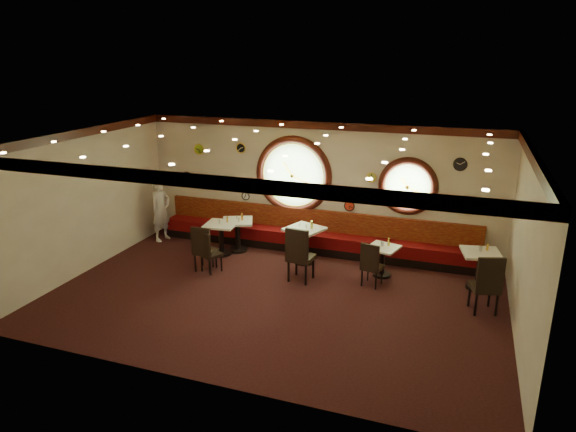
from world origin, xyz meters
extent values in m
cube|color=black|center=(0.00, 0.00, 0.00)|extent=(9.00, 6.00, 0.00)
cube|color=gold|center=(0.00, 0.00, 3.20)|extent=(9.00, 6.00, 0.02)
cube|color=beige|center=(0.00, 3.00, 1.60)|extent=(9.00, 0.02, 3.20)
cube|color=beige|center=(0.00, -3.00, 1.60)|extent=(9.00, 0.02, 3.20)
cube|color=beige|center=(-4.50, 0.00, 1.60)|extent=(0.02, 6.00, 3.20)
cube|color=beige|center=(4.50, 0.00, 1.60)|extent=(0.02, 6.00, 3.20)
cube|color=#38100A|center=(0.00, 2.95, 3.11)|extent=(9.00, 0.10, 0.18)
cube|color=#38100A|center=(0.00, -2.95, 3.11)|extent=(9.00, 0.10, 0.18)
cube|color=#38100A|center=(-4.45, 0.00, 3.11)|extent=(0.10, 6.00, 0.18)
cube|color=#38100A|center=(4.45, 0.00, 3.11)|extent=(0.10, 6.00, 0.18)
cube|color=black|center=(0.00, 2.72, 0.10)|extent=(8.00, 0.55, 0.20)
cube|color=#5A070A|center=(0.00, 2.72, 0.35)|extent=(8.00, 0.55, 0.30)
cube|color=#61070C|center=(0.00, 2.94, 0.75)|extent=(8.00, 0.10, 0.55)
cylinder|color=#90BE72|center=(-0.60, 3.00, 1.85)|extent=(1.66, 0.02, 1.66)
torus|color=#38100A|center=(-0.60, 2.98, 1.85)|extent=(1.98, 0.18, 1.98)
torus|color=yellow|center=(-0.60, 2.95, 1.85)|extent=(1.61, 0.03, 1.61)
cylinder|color=#90BE72|center=(2.20, 3.00, 1.80)|extent=(1.10, 0.02, 1.10)
torus|color=#38100A|center=(2.20, 2.98, 1.80)|extent=(1.38, 0.18, 1.38)
torus|color=yellow|center=(2.20, 2.95, 1.80)|extent=(1.09, 0.03, 1.09)
cylinder|color=#99C928|center=(-3.20, 2.96, 2.35)|extent=(0.26, 0.03, 0.26)
cylinder|color=red|center=(-3.60, 2.96, 1.55)|extent=(0.32, 0.03, 0.32)
cylinder|color=silver|center=(3.55, 2.96, 1.45)|extent=(0.34, 0.03, 0.34)
cylinder|color=black|center=(-2.00, 2.96, 2.45)|extent=(0.24, 0.03, 0.24)
cylinder|color=white|center=(-1.90, 2.96, 1.20)|extent=(0.20, 0.03, 0.20)
cylinder|color=red|center=(0.85, 2.96, 1.20)|extent=(0.24, 0.03, 0.24)
cylinder|color=gold|center=(-2.30, 2.96, 1.50)|extent=(0.36, 0.03, 0.36)
cylinder|color=black|center=(3.30, 2.96, 2.40)|extent=(0.28, 0.03, 0.28)
cylinder|color=#C5CE44|center=(1.35, 2.96, 1.95)|extent=(0.22, 0.03, 0.22)
cylinder|color=black|center=(-2.05, 1.78, 0.03)|extent=(0.46, 0.46, 0.06)
cylinder|color=black|center=(-2.05, 1.78, 0.40)|extent=(0.13, 0.13, 0.73)
cube|color=white|center=(-2.05, 1.78, 0.78)|extent=(0.80, 0.80, 0.05)
cylinder|color=black|center=(-1.77, 2.13, 0.03)|extent=(0.46, 0.46, 0.06)
cylinder|color=black|center=(-1.77, 2.13, 0.40)|extent=(0.13, 0.13, 0.73)
cube|color=white|center=(-1.77, 2.13, 0.78)|extent=(0.96, 0.96, 0.05)
cylinder|color=black|center=(0.02, 1.97, 0.03)|extent=(0.49, 0.49, 0.07)
cylinder|color=black|center=(0.02, 1.97, 0.42)|extent=(0.13, 0.13, 0.78)
cube|color=white|center=(0.02, 1.97, 0.83)|extent=(1.00, 1.00, 0.06)
cylinder|color=black|center=(1.89, 1.80, 0.03)|extent=(0.39, 0.39, 0.05)
cylinder|color=black|center=(1.89, 1.80, 0.34)|extent=(0.11, 0.11, 0.63)
cube|color=white|center=(1.89, 1.80, 0.67)|extent=(0.77, 0.77, 0.04)
cylinder|color=black|center=(3.90, 1.82, 0.03)|extent=(0.47, 0.47, 0.06)
cylinder|color=black|center=(3.90, 1.82, 0.41)|extent=(0.13, 0.13, 0.75)
cube|color=white|center=(3.90, 1.82, 0.80)|extent=(0.88, 0.88, 0.05)
cube|color=black|center=(-1.80, 0.77, 0.40)|extent=(0.53, 0.53, 0.07)
cube|color=black|center=(-1.88, 0.61, 0.70)|extent=(0.39, 0.22, 0.53)
cube|color=black|center=(-1.97, 0.81, 0.45)|extent=(0.47, 0.47, 0.08)
cube|color=black|center=(-1.96, 0.61, 0.78)|extent=(0.45, 0.08, 0.59)
cube|color=black|center=(0.26, 0.99, 0.52)|extent=(0.57, 0.57, 0.09)
cube|color=black|center=(0.23, 0.77, 0.90)|extent=(0.52, 0.12, 0.68)
cube|color=black|center=(1.77, 1.25, 0.41)|extent=(0.49, 0.49, 0.07)
cube|color=black|center=(1.73, 1.08, 0.71)|extent=(0.41, 0.14, 0.53)
cube|color=black|center=(3.98, 0.80, 0.50)|extent=(0.62, 0.62, 0.09)
cube|color=black|center=(4.05, 0.59, 0.86)|extent=(0.49, 0.21, 0.65)
cylinder|color=#BBBBBF|center=(-2.11, 1.84, 0.85)|extent=(0.03, 0.03, 0.09)
cylinder|color=silver|center=(-1.84, 2.24, 0.85)|extent=(0.03, 0.03, 0.09)
cylinder|color=silver|center=(-0.13, 2.07, 0.90)|extent=(0.03, 0.03, 0.09)
cylinder|color=#B9BABE|center=(1.84, 1.85, 0.75)|extent=(0.04, 0.04, 0.11)
cylinder|color=silver|center=(-2.06, 1.72, 0.86)|extent=(0.04, 0.04, 0.10)
cylinder|color=silver|center=(-1.69, 2.04, 0.85)|extent=(0.03, 0.03, 0.10)
cylinder|color=silver|center=(0.06, 1.96, 0.90)|extent=(0.03, 0.03, 0.09)
cylinder|color=silver|center=(1.88, 1.82, 0.73)|extent=(0.03, 0.03, 0.09)
cylinder|color=gold|center=(-1.94, 1.91, 0.87)|extent=(0.04, 0.04, 0.14)
cylinder|color=gold|center=(-1.66, 2.18, 0.90)|extent=(0.06, 0.06, 0.18)
cylinder|color=gold|center=(0.19, 1.99, 0.95)|extent=(0.06, 0.06, 0.18)
cylinder|color=gold|center=(1.99, 1.92, 0.78)|extent=(0.05, 0.05, 0.17)
cylinder|color=silver|center=(3.87, 1.86, 0.88)|extent=(0.04, 0.04, 0.10)
cylinder|color=silver|center=(3.89, 1.84, 0.88)|extent=(0.04, 0.04, 0.11)
cylinder|color=gold|center=(4.01, 1.95, 0.90)|extent=(0.05, 0.05, 0.15)
imported|color=silver|center=(-4.00, 2.20, 0.83)|extent=(0.52, 0.68, 1.65)
camera|label=1|loc=(3.41, -8.81, 4.72)|focal=32.00mm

